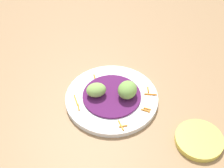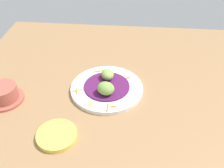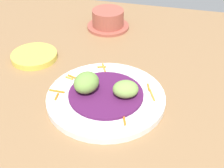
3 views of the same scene
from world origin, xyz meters
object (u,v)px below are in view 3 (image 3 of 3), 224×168
main_plate (106,98)px  guac_scoop_center (126,89)px  side_plate_small (34,56)px  guac_scoop_left (86,83)px  terracotta_bowl (108,20)px

main_plate → guac_scoop_center: 4.99cm
guac_scoop_center → side_plate_small: bearing=-24.3°
side_plate_small → guac_scoop_center: bearing=155.7°
guac_scoop_center → side_plate_small: guac_scoop_center is taller
guac_scoop_left → side_plate_small: 21.26cm
guac_scoop_left → terracotta_bowl: guac_scoop_left is taller
guac_scoop_center → terracotta_bowl: (11.86, -32.23, -1.20)cm
guac_scoop_center → side_plate_small: size_ratio=0.46×
main_plate → terracotta_bowl: bearing=-76.4°
main_plate → terracotta_bowl: 33.35cm
side_plate_small → terracotta_bowl: size_ratio=0.94×
guac_scoop_center → guac_scoop_left: bearing=1.9°
terracotta_bowl → side_plate_small: bearing=56.8°
main_plate → guac_scoop_center: (-4.02, -0.13, 2.96)cm
terracotta_bowl → main_plate: bearing=103.6°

